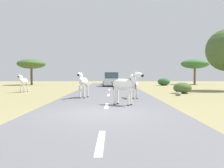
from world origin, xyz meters
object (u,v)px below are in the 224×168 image
Objects in this scene: tree_0 at (30,64)px; tree_2 at (194,64)px; car_1 at (112,79)px; bush_1 at (181,88)px; zebra_3 at (22,81)px; zebra_1 at (134,85)px; rock_0 at (177,94)px; zebra_2 at (124,85)px; bush_2 at (163,82)px; zebra_0 at (82,82)px; car_0 at (111,80)px.

tree_2 reaches higher than tree_0.
car_1 is 3.06× the size of bush_1.
zebra_1 is at bearing 153.44° from zebra_3.
car_1 reaches higher than rock_0.
car_1 is at bearing -176.80° from tree_2.
zebra_2 is at bearing -126.15° from rock_0.
tree_0 is 19.09m from bush_2.
zebra_0 is at bearing -116.33° from bush_2.
tree_2 reaches higher than zebra_0.
bush_1 is (13.29, -1.27, -0.49)m from zebra_3.
car_0 is (-0.61, 18.86, -0.18)m from zebra_2.
zebra_2 is 1.12× the size of bush_1.
tree_0 is at bearing 138.19° from bush_1.
tree_0 is at bearing 125.52° from zebra_1.
car_0 is 14.04m from rock_0.
zebra_1 is (3.22, -0.36, -0.15)m from zebra_0.
car_1 is 1.07× the size of tree_2.
car_1 is at bearing 95.96° from zebra_1.
zebra_3 is (-9.01, 5.91, 0.03)m from zebra_1.
zebra_1 is 4.20m from rock_0.
bush_1 is at bearing -111.78° from tree_2.
zebra_0 is at bearing -150.36° from bush_1.
zebra_1 is at bearing -117.00° from tree_2.
zebra_0 is 21.11m from car_1.
bush_1 is at bearing -178.79° from zebra_3.
zebra_2 is 22.72m from bush_2.
zebra_3 is at bearing -74.06° from tree_0.
car_1 is at bearing 92.17° from car_0.
zebra_0 is 0.39× the size of car_1.
zebra_3 reaches higher than bush_2.
tree_2 is 21.39m from rock_0.
zebra_3 is 17.30m from car_1.
bush_2 is 3.47× the size of rock_0.
tree_0 reaches higher than bush_1.
car_1 is 12.07m from tree_0.
tree_0 is at bearing 175.01° from bush_2.
zebra_1 reaches higher than rock_0.
tree_0 is at bearing -169.57° from car_1.
car_0 is at bearing -158.06° from bush_2.
bush_1 reaches higher than rock_0.
car_1 is 12.76m from tree_2.
zebra_1 reaches higher than bush_1.
rock_0 is (16.42, -17.73, -2.91)m from tree_0.
zebra_2 is 24.61m from car_1.
car_0 reaches higher than zebra_0.
zebra_0 is 1.16× the size of zebra_1.
car_1 is 9.24× the size of rock_0.
car_0 reaches higher than bush_1.
tree_2 is 7.06m from bush_2.
tree_0 reaches higher than zebra_0.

